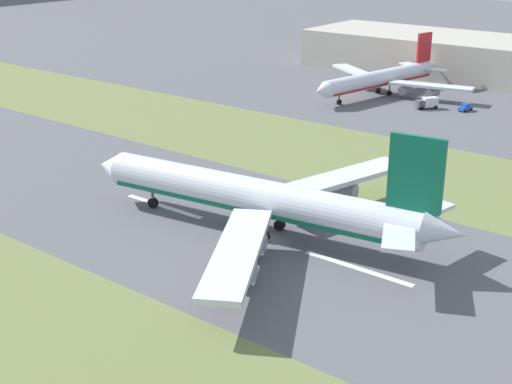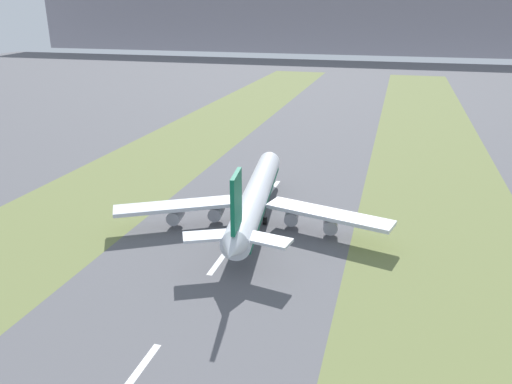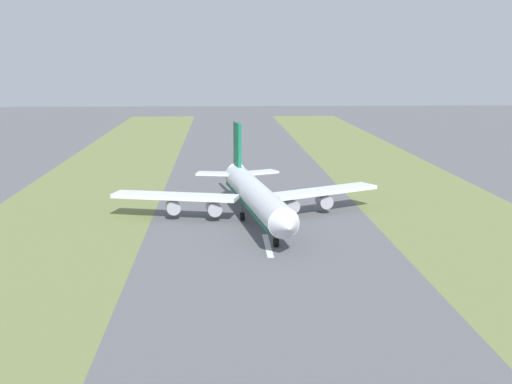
{
  "view_description": "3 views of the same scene",
  "coord_description": "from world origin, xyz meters",
  "views": [
    {
      "loc": [
        -83.46,
        -61.9,
        47.46
      ],
      "look_at": [
        1.28,
        4.13,
        7.0
      ],
      "focal_mm": 50.0,
      "sensor_mm": 36.0,
      "label": 1
    },
    {
      "loc": [
        31.94,
        -104.09,
        48.79
      ],
      "look_at": [
        1.28,
        4.13,
        7.0
      ],
      "focal_mm": 35.0,
      "sensor_mm": 36.0,
      "label": 2
    },
    {
      "loc": [
        9.35,
        159.92,
        36.13
      ],
      "look_at": [
        1.28,
        4.13,
        7.0
      ],
      "focal_mm": 50.0,
      "sensor_mm": 36.0,
      "label": 3
    }
  ],
  "objects": [
    {
      "name": "airplane_main_jet",
      "position": [
        1.54,
        2.24,
        6.02
      ],
      "size": [
        63.56,
        67.13,
        20.2
      ],
      "color": "silver",
      "rests_on": "ground"
    },
    {
      "name": "centreline_dash_far",
      "position": [
        0.0,
        24.13,
        0.01
      ],
      "size": [
        1.2,
        18.0,
        0.01
      ],
      "primitive_type": "cube",
      "color": "silver",
      "rests_on": "ground"
    },
    {
      "name": "centreline_dash_mid",
      "position": [
        0.0,
        -15.87,
        0.01
      ],
      "size": [
        1.2,
        18.0,
        0.01
      ],
      "primitive_type": "cube",
      "color": "silver",
      "rests_on": "ground"
    },
    {
      "name": "grass_median_east",
      "position": [
        45.0,
        0.0,
        0.0
      ],
      "size": [
        40.0,
        600.0,
        0.01
      ],
      "primitive_type": "cube",
      "color": "olive",
      "rests_on": "ground"
    },
    {
      "name": "mountain_ridge",
      "position": [
        0.0,
        520.0,
        54.88
      ],
      "size": [
        800.0,
        120.0,
        109.75
      ],
      "primitive_type": "cube",
      "color": "gray",
      "rests_on": "ground"
    },
    {
      "name": "grass_median_west",
      "position": [
        -45.0,
        0.0,
        0.0
      ],
      "size": [
        40.0,
        600.0,
        0.01
      ],
      "primitive_type": "cube",
      "color": "olive",
      "rests_on": "ground"
    },
    {
      "name": "centreline_dash_near",
      "position": [
        0.0,
        -55.87,
        0.01
      ],
      "size": [
        1.2,
        18.0,
        0.01
      ],
      "primitive_type": "cube",
      "color": "silver",
      "rests_on": "ground"
    },
    {
      "name": "ground_plane",
      "position": [
        0.0,
        0.0,
        0.0
      ],
      "size": [
        800.0,
        800.0,
        0.0
      ],
      "primitive_type": "plane",
      "color": "#56565B"
    }
  ]
}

